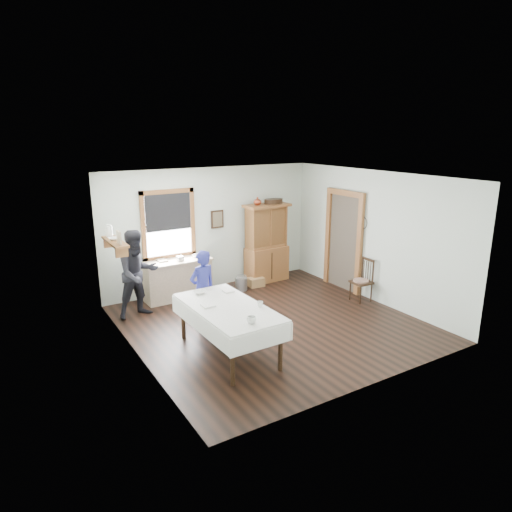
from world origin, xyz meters
The scene contains 20 objects.
room centered at (0.00, 0.00, 1.35)m, with size 5.01×5.01×2.70m.
window centered at (-1.00, 2.46, 1.63)m, with size 1.18×0.07×1.48m.
doorway centered at (2.46, 0.85, 1.16)m, with size 0.09×1.14×2.22m.
wall_shelf centered at (-2.37, 1.54, 1.57)m, with size 0.24×1.00×0.44m.
framed_picture centered at (0.15, 2.46, 1.55)m, with size 0.30×0.04×0.40m, color #332011.
rug_beater centered at (2.45, 0.30, 1.72)m, with size 0.27×0.27×0.01m, color black.
work_counter centered at (-0.97, 2.17, 0.42)m, with size 1.46×0.55×0.84m, color #CAAF8C.
china_hutch centered at (1.29, 2.19, 0.91)m, with size 1.07×0.51×1.83m, color #99582F.
dining_table centered at (-1.24, -0.62, 0.40)m, with size 1.06×2.01×0.81m, color white.
spindle_chair centered at (2.24, 0.02, 0.45)m, with size 0.41×0.41×0.90m, color #332011.
pail centered at (0.43, 1.90, 0.14)m, with size 0.27×0.27×0.29m, color #989CA0.
wicker_basket centered at (0.85, 1.94, 0.10)m, with size 0.35×0.24×0.20m, color #9D7247.
woman_blue centered at (-1.13, 0.55, 0.67)m, with size 0.49×0.32×1.33m, color navy.
figure_dark centered at (-1.96, 1.64, 0.78)m, with size 0.76×0.59×1.57m, color black.
table_cup_a centered at (-1.26, -1.37, 0.86)m, with size 0.13×0.13×0.11m, color white.
table_cup_b centered at (-0.82, -0.90, 0.85)m, with size 0.10×0.10×0.09m, color white.
table_bowl centered at (-1.37, 0.14, 0.83)m, with size 0.22×0.22×0.05m, color white.
counter_book centered at (-1.35, 2.28, 0.85)m, with size 0.16×0.22×0.02m, color brown.
counter_bowl centered at (-0.49, 2.16, 0.87)m, with size 0.21×0.21×0.07m, color white.
shelf_bowl centered at (-2.37, 1.55, 1.60)m, with size 0.22×0.22×0.05m, color white.
Camera 1 is at (-4.33, -6.53, 3.46)m, focal length 32.00 mm.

